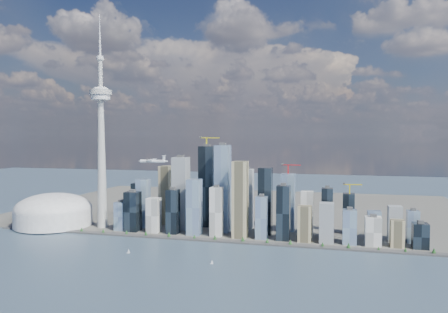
% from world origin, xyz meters
% --- Properties ---
extents(ground, '(4000.00, 4000.00, 0.00)m').
position_xyz_m(ground, '(0.00, 0.00, 0.00)').
color(ground, '#2F3C52').
rests_on(ground, ground).
extents(seawall, '(1100.00, 22.00, 4.00)m').
position_xyz_m(seawall, '(0.00, 250.00, 2.00)').
color(seawall, '#383838').
rests_on(seawall, ground).
extents(land, '(1400.00, 900.00, 3.00)m').
position_xyz_m(land, '(0.00, 700.00, 1.50)').
color(land, '#4C4C47').
rests_on(land, ground).
extents(shoreline_trees, '(960.53, 7.20, 8.80)m').
position_xyz_m(shoreline_trees, '(0.00, 250.00, 8.78)').
color(shoreline_trees, '#3F2D1E').
rests_on(shoreline_trees, seawall).
extents(skyscraper_cluster, '(736.00, 142.00, 238.36)m').
position_xyz_m(skyscraper_cluster, '(59.62, 336.82, 73.54)').
color(skyscraper_cluster, black).
rests_on(skyscraper_cluster, land).
extents(needle_tower, '(56.00, 56.00, 550.50)m').
position_xyz_m(needle_tower, '(-300.00, 310.00, 235.84)').
color(needle_tower, '#A5A5A0').
rests_on(needle_tower, land).
extents(dome_stadium, '(200.00, 200.00, 86.00)m').
position_xyz_m(dome_stadium, '(-440.00, 300.00, 39.44)').
color(dome_stadium, '#BEBEBE').
rests_on(dome_stadium, land).
extents(airplane, '(69.74, 61.79, 16.99)m').
position_xyz_m(airplane, '(-114.57, 215.96, 186.39)').
color(airplane, white).
rests_on(airplane, ground).
extents(sailboat_west, '(7.47, 2.26, 10.37)m').
position_xyz_m(sailboat_west, '(-123.92, 108.59, 3.33)').
color(sailboat_west, white).
rests_on(sailboat_west, ground).
extents(sailboat_east, '(5.93, 2.16, 8.19)m').
position_xyz_m(sailboat_east, '(64.61, 80.18, 2.63)').
color(sailboat_east, white).
rests_on(sailboat_east, ground).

